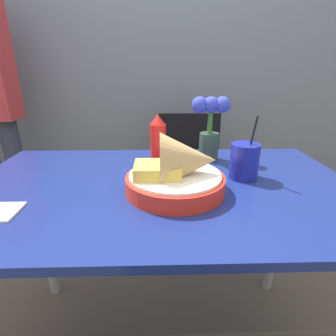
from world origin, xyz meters
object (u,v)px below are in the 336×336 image
at_px(drink_cup, 245,162).
at_px(flower_vase, 210,125).
at_px(food_basket, 180,172).
at_px(chair_far_window, 190,169).
at_px(ketchup_bottle, 158,141).

relative_size(drink_cup, flower_vase, 0.86).
xyz_separation_m(food_basket, drink_cup, (0.22, 0.10, -0.01)).
height_order(chair_far_window, drink_cup, drink_cup).
height_order(chair_far_window, flower_vase, flower_vase).
distance_m(chair_far_window, ketchup_bottle, 0.75).
bearing_deg(flower_vase, ketchup_bottle, -165.69).
relative_size(chair_far_window, food_basket, 2.85).
xyz_separation_m(chair_far_window, drink_cup, (0.09, -0.78, 0.32)).
distance_m(chair_far_window, food_basket, 0.94).
bearing_deg(chair_far_window, ketchup_bottle, -107.43).
bearing_deg(flower_vase, drink_cup, -66.38).
xyz_separation_m(food_basket, flower_vase, (0.14, 0.29, 0.08)).
bearing_deg(drink_cup, chair_far_window, 96.70).
xyz_separation_m(chair_far_window, flower_vase, (0.01, -0.58, 0.41)).
height_order(drink_cup, flower_vase, flower_vase).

